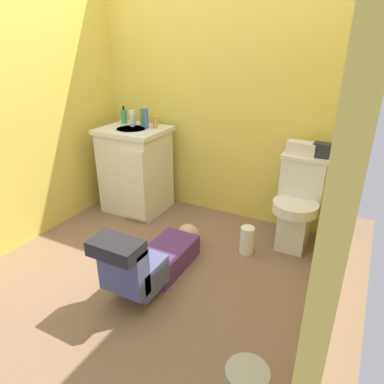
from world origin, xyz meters
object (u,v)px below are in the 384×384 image
at_px(toilet, 298,204).
at_px(vanity_cabinet, 136,169).
at_px(faucet, 141,120).
at_px(bottle_clear, 133,117).
at_px(paper_towel_roll, 247,240).
at_px(person_plumber, 153,259).
at_px(soap_dispenser, 124,116).
at_px(tissue_box, 301,148).
at_px(bottle_blue, 146,119).
at_px(toiletry_bag, 322,150).
at_px(bottle_green, 143,117).
at_px(bottle_white, 132,119).
at_px(bottle_amber, 155,122).

xyz_separation_m(toilet, vanity_cabinet, (-1.54, -0.06, 0.05)).
bearing_deg(vanity_cabinet, faucet, 91.31).
height_order(bottle_clear, paper_towel_roll, bottle_clear).
bearing_deg(paper_towel_roll, person_plumber, -126.62).
height_order(toilet, person_plumber, toilet).
xyz_separation_m(bottle_clear, paper_towel_roll, (1.34, -0.39, -0.77)).
distance_m(vanity_cabinet, soap_dispenser, 0.52).
xyz_separation_m(toilet, bottle_clear, (-1.64, 0.07, 0.52)).
relative_size(vanity_cabinet, bottle_clear, 6.25).
height_order(tissue_box, bottle_blue, bottle_blue).
bearing_deg(person_plumber, faucet, 126.80).
bearing_deg(toiletry_bag, faucet, -179.77).
distance_m(bottle_green, bottle_blue, 0.08).
bearing_deg(person_plumber, vanity_cabinet, 130.92).
height_order(bottle_white, bottle_blue, bottle_blue).
relative_size(toiletry_bag, bottle_green, 0.74).
distance_m(bottle_blue, bottle_amber, 0.09).
bearing_deg(toilet, faucet, 176.90).
bearing_deg(soap_dispenser, bottle_white, -24.64).
bearing_deg(bottle_white, bottle_clear, 123.16).
relative_size(toilet, bottle_blue, 4.18).
distance_m(faucet, bottle_amber, 0.19).
bearing_deg(bottle_white, faucet, 64.11).
height_order(toiletry_bag, bottle_amber, bottle_amber).
height_order(toilet, bottle_blue, bottle_blue).
distance_m(vanity_cabinet, bottle_green, 0.50).
xyz_separation_m(tissue_box, bottle_amber, (-1.32, -0.05, 0.07)).
relative_size(vanity_cabinet, bottle_amber, 7.89).
height_order(bottle_green, bottle_amber, bottle_green).
xyz_separation_m(bottle_green, bottle_blue, (0.07, -0.05, 0.01)).
bearing_deg(toilet, bottle_amber, 178.28).
relative_size(bottle_white, bottle_green, 0.78).
height_order(person_plumber, bottle_green, bottle_green).
bearing_deg(bottle_blue, faucet, 142.03).
bearing_deg(bottle_green, person_plumber, -53.75).
distance_m(vanity_cabinet, paper_towel_roll, 1.31).
bearing_deg(bottle_amber, bottle_green, 178.77).
distance_m(toilet, vanity_cabinet, 1.55).
xyz_separation_m(toiletry_bag, bottle_white, (-1.70, -0.09, 0.08)).
bearing_deg(toiletry_bag, bottle_blue, -176.45).
height_order(person_plumber, tissue_box, tissue_box).
distance_m(person_plumber, bottle_green, 1.44).
xyz_separation_m(tissue_box, paper_towel_roll, (-0.25, -0.41, -0.69)).
distance_m(bottle_white, bottle_green, 0.10).
bearing_deg(vanity_cabinet, person_plumber, -49.08).
height_order(vanity_cabinet, soap_dispenser, soap_dispenser).
bearing_deg(person_plumber, toiletry_bag, 50.00).
xyz_separation_m(toilet, bottle_white, (-1.59, -0.00, 0.52)).
xyz_separation_m(vanity_cabinet, paper_towel_roll, (1.24, -0.26, -0.30)).
height_order(tissue_box, paper_towel_roll, tissue_box).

